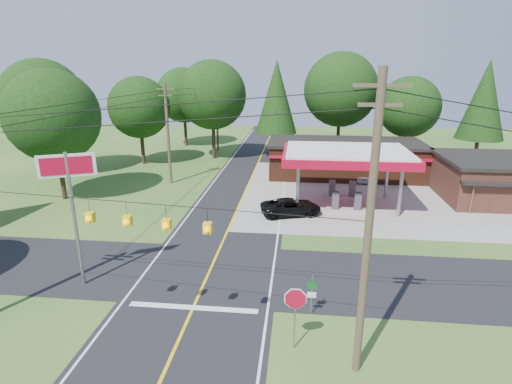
# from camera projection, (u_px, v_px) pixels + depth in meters

# --- Properties ---
(ground) EXTENTS (120.00, 120.00, 0.00)m
(ground) POSITION_uv_depth(u_px,v_px,m) (209.00, 273.00, 23.24)
(ground) COLOR #305D20
(ground) RESTS_ON ground
(main_highway) EXTENTS (8.00, 120.00, 0.02)m
(main_highway) POSITION_uv_depth(u_px,v_px,m) (209.00, 272.00, 23.23)
(main_highway) COLOR black
(main_highway) RESTS_ON ground
(cross_road) EXTENTS (70.00, 7.00, 0.02)m
(cross_road) POSITION_uv_depth(u_px,v_px,m) (209.00, 272.00, 23.23)
(cross_road) COLOR black
(cross_road) RESTS_ON ground
(lane_center_yellow) EXTENTS (0.15, 110.00, 0.00)m
(lane_center_yellow) POSITION_uv_depth(u_px,v_px,m) (209.00, 272.00, 23.23)
(lane_center_yellow) COLOR yellow
(lane_center_yellow) RESTS_ON main_highway
(gas_canopy) EXTENTS (10.60, 7.40, 4.88)m
(gas_canopy) POSITION_uv_depth(u_px,v_px,m) (347.00, 157.00, 33.36)
(gas_canopy) COLOR gray
(gas_canopy) RESTS_ON ground
(convenience_store) EXTENTS (16.40, 7.55, 3.80)m
(convenience_store) POSITION_uv_depth(u_px,v_px,m) (345.00, 158.00, 43.43)
(convenience_store) COLOR #522817
(convenience_store) RESTS_ON ground
(utility_pole_near_right) EXTENTS (1.80, 0.30, 11.50)m
(utility_pole_near_right) POSITION_uv_depth(u_px,v_px,m) (368.00, 230.00, 14.04)
(utility_pole_near_right) COLOR #473828
(utility_pole_near_right) RESTS_ON ground
(utility_pole_far_left) EXTENTS (1.80, 0.30, 10.00)m
(utility_pole_far_left) POSITION_uv_depth(u_px,v_px,m) (168.00, 133.00, 39.56)
(utility_pole_far_left) COLOR #473828
(utility_pole_far_left) RESTS_ON ground
(utility_pole_north) EXTENTS (0.30, 0.30, 9.50)m
(utility_pole_north) POSITION_uv_depth(u_px,v_px,m) (217.00, 117.00, 55.66)
(utility_pole_north) COLOR #473828
(utility_pole_north) RESTS_ON ground
(overhead_beacons) EXTENTS (17.04, 2.04, 1.03)m
(overhead_beacons) POSITION_uv_depth(u_px,v_px,m) (145.00, 206.00, 15.78)
(overhead_beacons) COLOR black
(overhead_beacons) RESTS_ON ground
(treeline_backdrop) EXTENTS (70.27, 51.59, 13.30)m
(treeline_backdrop) POSITION_uv_depth(u_px,v_px,m) (262.00, 104.00, 43.66)
(treeline_backdrop) COLOR #332316
(treeline_backdrop) RESTS_ON ground
(suv_car) EXTENTS (6.02, 6.02, 1.34)m
(suv_car) POSITION_uv_depth(u_px,v_px,m) (291.00, 207.00, 32.06)
(suv_car) COLOR black
(suv_car) RESTS_ON ground
(sedan_car) EXTENTS (4.55, 4.55, 1.28)m
(sedan_car) POSITION_uv_depth(u_px,v_px,m) (365.00, 175.00, 41.68)
(sedan_car) COLOR white
(sedan_car) RESTS_ON ground
(big_stop_sign) EXTENTS (2.54, 1.21, 7.41)m
(big_stop_sign) POSITION_uv_depth(u_px,v_px,m) (70.00, 188.00, 20.33)
(big_stop_sign) COLOR gray
(big_stop_sign) RESTS_ON ground
(octagonal_stop_sign) EXTENTS (0.99, 0.10, 2.89)m
(octagonal_stop_sign) POSITION_uv_depth(u_px,v_px,m) (295.00, 303.00, 16.36)
(octagonal_stop_sign) COLOR gray
(octagonal_stop_sign) RESTS_ON ground
(route_sign_post) EXTENTS (0.43, 0.09, 2.11)m
(route_sign_post) POSITION_uv_depth(u_px,v_px,m) (312.00, 292.00, 18.93)
(route_sign_post) COLOR gray
(route_sign_post) RESTS_ON ground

